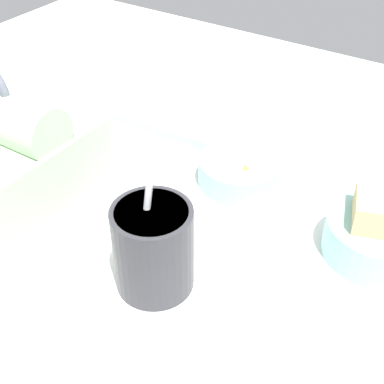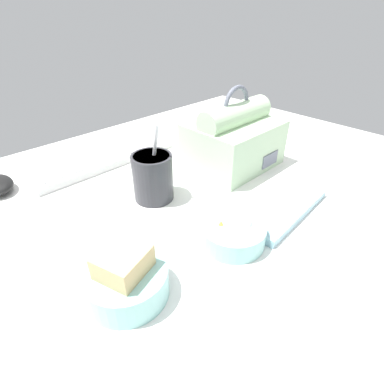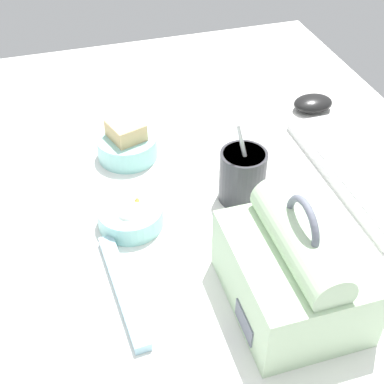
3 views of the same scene
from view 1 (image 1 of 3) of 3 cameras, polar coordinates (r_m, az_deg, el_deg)
name	(u,v)px [view 1 (image 1 of 3)]	position (r cm, az deg, el deg)	size (l,w,h in cm)	color
desk_surface	(198,221)	(65.82, 0.66, -3.13)	(140.00, 110.00, 2.00)	white
lunch_bag	(0,154)	(67.72, -19.78, 3.83)	(21.10, 17.11, 19.48)	#B7D6AD
soup_cup	(153,247)	(53.81, -4.15, -5.83)	(8.16, 8.16, 16.32)	#333338
bento_bowl_sandwich	(379,233)	(61.86, 19.30, -4.18)	(11.67, 11.67, 7.77)	#93D1CC
bento_bowl_snacks	(241,170)	(69.46, 5.24, 2.32)	(11.07, 11.07, 4.80)	#93D1CC
chopstick_case	(170,132)	(79.29, -2.40, 6.43)	(21.96, 3.76, 1.60)	#99C6D6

